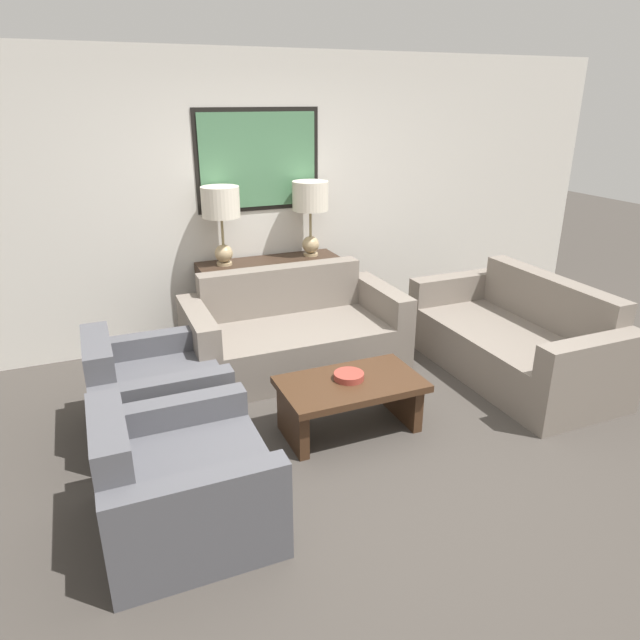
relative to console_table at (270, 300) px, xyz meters
name	(u,v)px	position (x,y,z in m)	size (l,w,h in m)	color
ground_plane	(370,453)	(0.00, -2.14, -0.40)	(20.00, 20.00, 0.00)	#3D3833
back_wall	(258,200)	(0.00, 0.27, 0.93)	(7.68, 0.12, 2.65)	beige
console_table	(270,300)	(0.00, 0.00, 0.00)	(1.34, 0.38, 0.81)	#332319
table_lamp_left	(221,209)	(-0.43, 0.00, 0.91)	(0.34, 0.34, 0.71)	tan
table_lamp_right	(310,203)	(0.43, 0.00, 0.91)	(0.34, 0.34, 0.71)	tan
couch_by_back_wall	(294,335)	(0.00, -0.65, -0.12)	(1.85, 0.92, 0.83)	slate
couch_by_side	(515,342)	(1.70, -1.53, -0.12)	(0.92, 1.85, 0.83)	slate
coffee_table	(350,395)	(0.00, -1.81, -0.12)	(1.00, 0.58, 0.39)	#3D2616
decorative_bowl	(348,376)	(0.00, -1.78, 0.01)	(0.21, 0.21, 0.05)	#93382D
armchair_near_back_wall	(154,396)	(-1.28, -1.27, -0.13)	(0.89, 0.93, 0.76)	#4C4C51
armchair_near_camera	(181,485)	(-1.28, -2.35, -0.13)	(0.89, 0.93, 0.76)	#4C4C51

